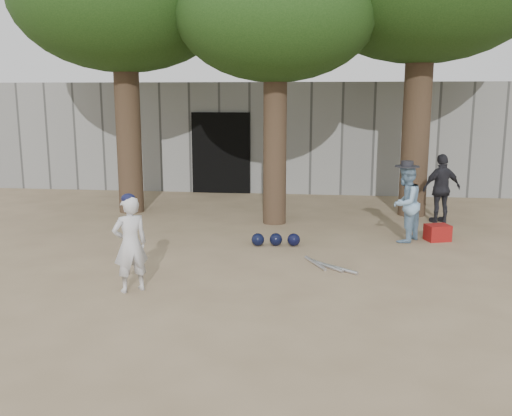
# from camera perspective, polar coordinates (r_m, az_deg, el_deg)

# --- Properties ---
(ground) EXTENTS (70.00, 70.00, 0.00)m
(ground) POSITION_cam_1_polar(r_m,az_deg,el_deg) (8.16, -5.09, -7.83)
(ground) COLOR #937C5E
(ground) RESTS_ON ground
(boy_player) EXTENTS (0.58, 0.55, 1.33)m
(boy_player) POSITION_cam_1_polar(r_m,az_deg,el_deg) (7.95, -12.47, -3.56)
(boy_player) COLOR silver
(boy_player) RESTS_ON ground
(spectator_blue) EXTENTS (0.82, 0.87, 1.42)m
(spectator_blue) POSITION_cam_1_polar(r_m,az_deg,el_deg) (10.76, 14.70, 0.44)
(spectator_blue) COLOR #7CA0BF
(spectator_blue) RESTS_ON ground
(spectator_dark) EXTENTS (0.92, 0.63, 1.46)m
(spectator_dark) POSITION_cam_1_polar(r_m,az_deg,el_deg) (12.59, 18.07, 1.86)
(spectator_dark) COLOR black
(spectator_dark) RESTS_ON ground
(red_bag) EXTENTS (0.50, 0.44, 0.30)m
(red_bag) POSITION_cam_1_polar(r_m,az_deg,el_deg) (11.10, 17.70, -2.36)
(red_bag) COLOR maroon
(red_bag) RESTS_ON ground
(back_building) EXTENTS (16.00, 5.24, 3.00)m
(back_building) POSITION_cam_1_polar(r_m,az_deg,el_deg) (17.98, 1.73, 7.53)
(back_building) COLOR gray
(back_building) RESTS_ON ground
(helmet_row) EXTENTS (0.87, 0.30, 0.23)m
(helmet_row) POSITION_cam_1_polar(r_m,az_deg,el_deg) (10.23, 1.99, -3.17)
(helmet_row) COLOR black
(helmet_row) RESTS_ON ground
(bat_pile) EXTENTS (0.84, 0.82, 0.06)m
(bat_pile) POSITION_cam_1_polar(r_m,az_deg,el_deg) (9.05, 7.08, -5.75)
(bat_pile) COLOR silver
(bat_pile) RESTS_ON ground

